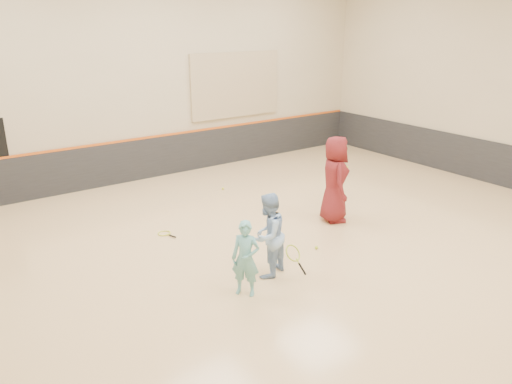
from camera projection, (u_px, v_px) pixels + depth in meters
room at (283, 209)px, 10.11m from camera, size 15.04×12.04×6.22m
wainscot_back at (157, 157)px, 14.76m from camera, size 14.90×0.04×1.20m
wainscot_right at (487, 162)px, 14.27m from camera, size 0.04×11.90×1.20m
accent_stripe at (156, 136)px, 14.55m from camera, size 14.90×0.03×0.06m
acoustic_panel at (236, 85)px, 15.66m from camera, size 3.20×0.08×2.00m
girl at (246, 258)px, 8.36m from camera, size 0.56×0.58×1.34m
instructor at (268, 235)px, 8.96m from camera, size 0.94×0.86×1.58m
young_man at (335, 179)px, 11.38m from camera, size 1.03×1.16×2.00m
held_racket at (293, 253)px, 8.88m from camera, size 0.50×0.50×0.58m
spare_racket at (164, 233)px, 10.94m from camera, size 0.65×0.65×0.06m
ball_under_racket at (316, 248)px, 10.21m from camera, size 0.07×0.07×0.07m
ball_in_hand at (347, 167)px, 11.17m from camera, size 0.07×0.07×0.07m
ball_beside_spare at (223, 189)px, 13.76m from camera, size 0.07×0.07×0.07m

